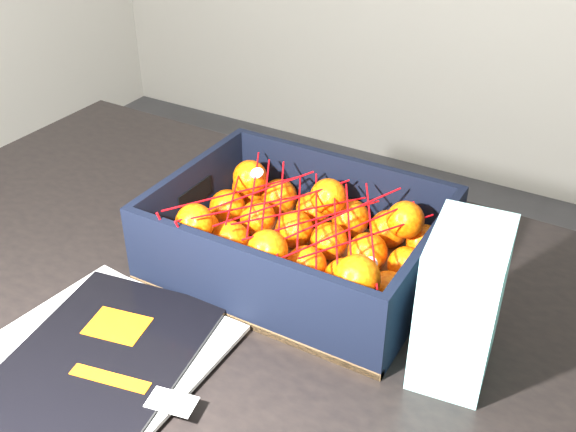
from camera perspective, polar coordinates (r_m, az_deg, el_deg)
The scene contains 6 objects.
table at distance 1.06m, azimuth -6.26°, elevation -9.40°, with size 1.21×0.82×0.75m.
magazine_stack at distance 0.89m, azimuth -15.68°, elevation -11.32°, with size 0.32×0.31×0.02m.
produce_crate at distance 0.98m, azimuth 0.87°, elevation -2.68°, with size 0.39×0.29×0.12m.
clementine_heap at distance 0.98m, azimuth 0.81°, elevation -2.24°, with size 0.36×0.28×0.10m.
mesh_net at distance 0.95m, azimuth 0.38°, elevation 0.29°, with size 0.32×0.26×0.09m.
retail_carton at distance 0.82m, azimuth 14.25°, elevation -7.08°, with size 0.08×0.13×0.19m, color white.
Camera 1 is at (0.52, -0.71, 1.36)m, focal length 42.53 mm.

